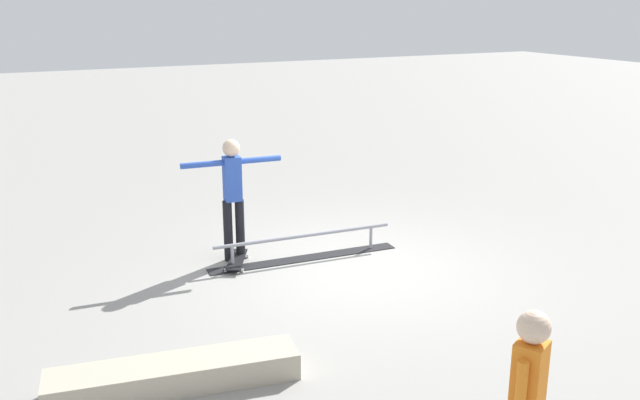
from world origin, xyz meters
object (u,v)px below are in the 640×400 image
Objects in this scene: skate_ledge at (175,374)px; skateboard_main at (237,260)px; skater_main at (233,191)px; grind_rail at (304,248)px.

skate_ledge is 3.14m from skateboard_main.
grind_rail is at bearing -19.86° from skater_main.
grind_rail is at bearing -135.17° from skate_ledge.
grind_rail is 0.96m from skateboard_main.
skateboard_main is (0.04, 0.20, -0.93)m from skater_main.
skateboard_main is at bearing -8.60° from grind_rail.
skate_ledge is at bearing 48.49° from grind_rail.
skater_main reaches higher than skate_ledge.
skateboard_main is (0.94, -0.20, -0.09)m from grind_rail.
skater_main is at bearing -164.83° from skateboard_main.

